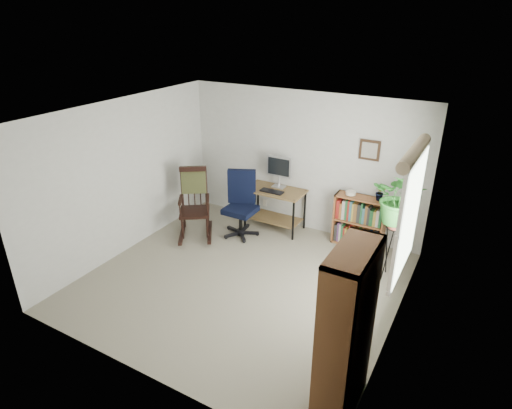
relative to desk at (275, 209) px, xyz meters
The scene contains 18 objects.
floor 1.78m from the desk, 78.13° to the right, with size 4.20×4.00×0.00m, color gray.
ceiling 2.67m from the desk, 78.13° to the right, with size 4.20×4.00×0.00m, color silver.
wall_back 0.95m from the desk, 40.03° to the left, with size 4.20×0.00×2.40m, color silver.
wall_front 3.81m from the desk, 84.49° to the right, with size 4.20×0.00×2.40m, color silver.
wall_left 2.57m from the desk, 135.71° to the right, with size 0.00×4.00×2.40m, color silver.
wall_right 3.10m from the desk, 34.68° to the right, with size 0.00×4.00×2.40m, color silver.
window 2.98m from the desk, 30.08° to the right, with size 0.12×1.20×1.50m, color white, non-canonical shape.
desk is the anchor object (origin of this frame).
monitor 0.66m from the desk, 90.00° to the left, with size 0.46×0.16×0.56m, color #ACADB1, non-canonical shape.
keyboard 0.40m from the desk, 90.00° to the right, with size 0.40×0.15×0.03m, color black.
office_chair 0.68m from the desk, 126.06° to the right, with size 0.62×0.62×1.13m, color black, non-canonical shape.
rocking_chair 1.41m from the desk, 139.67° to the right, with size 0.62×1.03×1.20m, color black, non-canonical shape.
low_bookshelf 1.48m from the desk, ahead, with size 0.82×0.27×0.86m, color brown, non-canonical shape.
tall_bookshelf 3.84m from the desk, 53.19° to the right, with size 0.33×0.77×1.77m, color brown, non-canonical shape.
plant_stand 2.24m from the desk, 14.99° to the right, with size 0.26×0.26×0.96m, color black, non-canonical shape.
spider_plant 2.56m from the desk, 14.99° to the right, with size 1.69×1.88×1.46m, color #296E26.
potted_plant_small 1.84m from the desk, ahead, with size 0.13×0.24×0.11m, color #296E26.
framed_picture 1.93m from the desk, 10.39° to the left, with size 0.32×0.04×0.32m, color black, non-canonical shape.
Camera 1 is at (2.70, -4.38, 3.55)m, focal length 30.00 mm.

